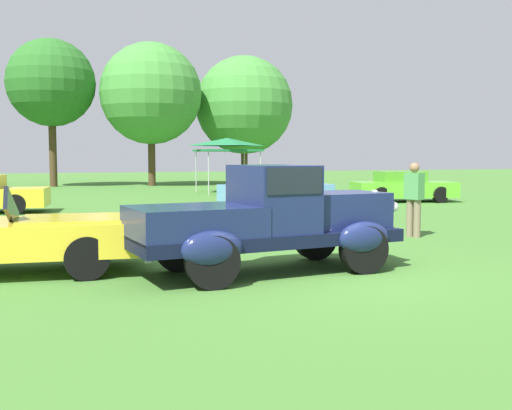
{
  "coord_description": "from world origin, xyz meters",
  "views": [
    {
      "loc": [
        -3.94,
        -8.48,
        1.85
      ],
      "look_at": [
        -0.5,
        1.68,
        0.98
      ],
      "focal_mm": 42.72,
      "sensor_mm": 36.0,
      "label": 1
    }
  ],
  "objects_px": {
    "show_car_skyblue": "(275,190)",
    "spectator_by_row": "(414,197)",
    "canopy_tent_left_field": "(227,144)",
    "feature_pickup_truck": "(268,218)",
    "neighbor_convertible": "(3,237)",
    "show_car_lime": "(403,187)"
  },
  "relations": [
    {
      "from": "show_car_skyblue",
      "to": "spectator_by_row",
      "type": "bearing_deg",
      "value": -89.8
    },
    {
      "from": "show_car_lime",
      "to": "canopy_tent_left_field",
      "type": "xyz_separation_m",
      "value": [
        -5.17,
        7.5,
        1.82
      ]
    },
    {
      "from": "canopy_tent_left_field",
      "to": "feature_pickup_truck",
      "type": "bearing_deg",
      "value": -104.18
    },
    {
      "from": "neighbor_convertible",
      "to": "show_car_skyblue",
      "type": "xyz_separation_m",
      "value": [
        8.49,
        10.6,
        0.02
      ]
    },
    {
      "from": "spectator_by_row",
      "to": "canopy_tent_left_field",
      "type": "relative_size",
      "value": 0.6
    },
    {
      "from": "show_car_skyblue",
      "to": "spectator_by_row",
      "type": "relative_size",
      "value": 2.43
    },
    {
      "from": "feature_pickup_truck",
      "to": "show_car_lime",
      "type": "xyz_separation_m",
      "value": [
        10.16,
        12.24,
        -0.27
      ]
    },
    {
      "from": "spectator_by_row",
      "to": "neighbor_convertible",
      "type": "bearing_deg",
      "value": -168.55
    },
    {
      "from": "feature_pickup_truck",
      "to": "spectator_by_row",
      "type": "distance_m",
      "value": 5.41
    },
    {
      "from": "feature_pickup_truck",
      "to": "canopy_tent_left_field",
      "type": "xyz_separation_m",
      "value": [
        4.99,
        19.74,
        1.56
      ]
    },
    {
      "from": "feature_pickup_truck",
      "to": "canopy_tent_left_field",
      "type": "distance_m",
      "value": 20.42
    },
    {
      "from": "neighbor_convertible",
      "to": "canopy_tent_left_field",
      "type": "height_order",
      "value": "canopy_tent_left_field"
    },
    {
      "from": "feature_pickup_truck",
      "to": "canopy_tent_left_field",
      "type": "bearing_deg",
      "value": 75.82
    },
    {
      "from": "neighbor_convertible",
      "to": "canopy_tent_left_field",
      "type": "distance_m",
      "value": 20.69
    },
    {
      "from": "show_car_skyblue",
      "to": "canopy_tent_left_field",
      "type": "relative_size",
      "value": 1.45
    },
    {
      "from": "feature_pickup_truck",
      "to": "show_car_lime",
      "type": "distance_m",
      "value": 15.91
    },
    {
      "from": "feature_pickup_truck",
      "to": "neighbor_convertible",
      "type": "relative_size",
      "value": 0.95
    },
    {
      "from": "neighbor_convertible",
      "to": "show_car_lime",
      "type": "height_order",
      "value": "neighbor_convertible"
    },
    {
      "from": "spectator_by_row",
      "to": "canopy_tent_left_field",
      "type": "distance_m",
      "value": 16.9
    },
    {
      "from": "show_car_skyblue",
      "to": "spectator_by_row",
      "type": "xyz_separation_m",
      "value": [
        0.03,
        -8.88,
        0.31
      ]
    },
    {
      "from": "show_car_skyblue",
      "to": "spectator_by_row",
      "type": "height_order",
      "value": "spectator_by_row"
    },
    {
      "from": "feature_pickup_truck",
      "to": "neighbor_convertible",
      "type": "distance_m",
      "value": 4.15
    }
  ]
}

